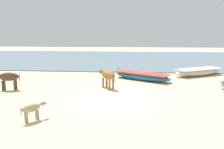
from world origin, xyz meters
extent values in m
plane|color=beige|center=(0.00, 0.00, 0.00)|extent=(80.00, 80.00, 0.00)
cube|color=slate|center=(0.00, 17.14, 0.04)|extent=(60.00, 20.00, 0.08)
ellipsoid|color=beige|center=(5.77, 6.44, 0.27)|extent=(4.15, 2.93, 0.54)
cube|color=white|center=(5.77, 6.44, 0.50)|extent=(3.70, 2.68, 0.07)
cube|color=olive|center=(5.49, 6.29, 0.41)|extent=(0.55, 0.87, 0.04)
cylinder|color=olive|center=(4.10, 5.53, 0.64)|extent=(0.06, 0.06, 0.20)
ellipsoid|color=#1E669E|center=(1.54, 4.55, 0.25)|extent=(4.02, 2.90, 0.49)
cube|color=#CC3F33|center=(1.54, 4.55, 0.46)|extent=(3.59, 2.64, 0.07)
cube|color=olive|center=(1.27, 4.71, 0.38)|extent=(0.53, 0.80, 0.04)
cylinder|color=olive|center=(-0.08, 5.49, 0.59)|extent=(0.06, 0.06, 0.20)
ellipsoid|color=brown|center=(-0.48, 2.08, 0.77)|extent=(1.07, 1.16, 0.49)
ellipsoid|color=brown|center=(-0.96, 2.65, 0.86)|extent=(0.41, 0.43, 0.27)
sphere|color=#2D2119|center=(-1.06, 2.78, 0.83)|extent=(0.14, 0.14, 0.10)
cylinder|color=brown|center=(-0.78, 2.25, 0.28)|extent=(0.11, 0.11, 0.56)
cylinder|color=brown|center=(-0.59, 2.41, 0.28)|extent=(0.11, 0.11, 0.56)
cylinder|color=brown|center=(-0.36, 1.74, 0.28)|extent=(0.11, 0.11, 0.56)
cylinder|color=brown|center=(-0.17, 1.90, 0.28)|extent=(0.11, 0.11, 0.56)
cylinder|color=#2D2119|center=(-0.10, 1.62, 0.72)|extent=(0.04, 0.04, 0.46)
ellipsoid|color=tan|center=(-2.69, -2.75, 0.48)|extent=(0.65, 0.73, 0.31)
ellipsoid|color=tan|center=(-2.41, -2.39, 0.53)|extent=(0.25, 0.27, 0.17)
sphere|color=#2D2119|center=(-2.34, -2.31, 0.51)|extent=(0.09, 0.09, 0.06)
cylinder|color=tan|center=(-2.63, -2.55, 0.18)|extent=(0.07, 0.07, 0.35)
cylinder|color=tan|center=(-2.51, -2.64, 0.18)|extent=(0.07, 0.07, 0.35)
cylinder|color=tan|center=(-2.88, -2.87, 0.18)|extent=(0.07, 0.07, 0.35)
cylinder|color=tan|center=(-2.76, -2.96, 0.18)|extent=(0.07, 0.07, 0.35)
cylinder|color=#2D2119|center=(-2.92, -3.05, 0.45)|extent=(0.02, 0.02, 0.29)
ellipsoid|color=#4C3323|center=(-5.86, 1.29, 0.74)|extent=(1.14, 0.59, 0.47)
cylinder|color=#4C3323|center=(-6.15, 1.12, 0.27)|extent=(0.11, 0.11, 0.54)
cylinder|color=#4C3323|center=(-6.19, 1.36, 0.27)|extent=(0.11, 0.11, 0.54)
cylinder|color=#4C3323|center=(-5.53, 1.22, 0.27)|extent=(0.11, 0.11, 0.54)
cylinder|color=#4C3323|center=(-5.56, 1.45, 0.27)|extent=(0.11, 0.11, 0.54)
cylinder|color=#2D2119|center=(-5.29, 1.37, 0.69)|extent=(0.04, 0.04, 0.44)
camera|label=1|loc=(0.77, -9.67, 3.05)|focal=34.40mm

